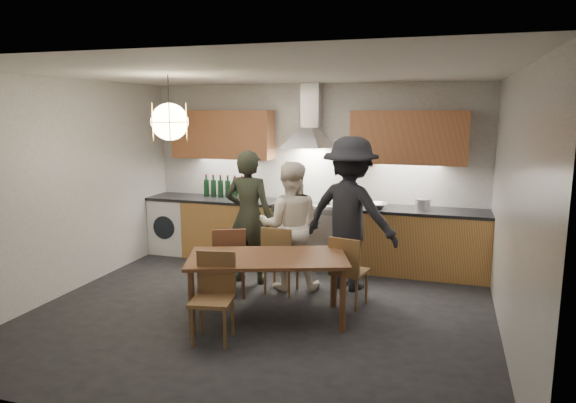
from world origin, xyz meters
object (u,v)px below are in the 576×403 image
(chair_back_left, at_px, (229,258))
(stock_pot, at_px, (423,205))
(chair_front, at_px, (214,290))
(wine_bottles, at_px, (228,187))
(dining_table, at_px, (268,264))
(person_right, at_px, (350,214))
(person_mid, at_px, (290,226))
(mixing_bowl, at_px, (376,205))
(person_left, at_px, (249,217))

(chair_back_left, height_order, stock_pot, stock_pot)
(chair_front, xyz_separation_m, wine_bottles, (-1.09, 2.79, 0.58))
(dining_table, bearing_deg, person_right, 43.86)
(person_mid, height_order, mixing_bowl, person_mid)
(mixing_bowl, relative_size, stock_pot, 1.52)
(mixing_bowl, xyz_separation_m, stock_pot, (0.62, 0.07, 0.03))
(chair_front, xyz_separation_m, mixing_bowl, (1.20, 2.60, 0.44))
(chair_front, height_order, stock_pot, stock_pot)
(chair_back_left, xyz_separation_m, wine_bottles, (-0.78, 1.73, 0.57))
(chair_front, bearing_deg, wine_bottles, 101.04)
(dining_table, xyz_separation_m, person_right, (0.64, 1.27, 0.33))
(person_mid, xyz_separation_m, wine_bottles, (-1.36, 1.17, 0.27))
(person_right, relative_size, mixing_bowl, 6.21)
(person_mid, bearing_deg, chair_back_left, 29.50)
(person_left, xyz_separation_m, wine_bottles, (-0.79, 1.11, 0.20))
(dining_table, bearing_deg, person_left, 100.99)
(chair_front, relative_size, person_right, 0.45)
(person_left, bearing_deg, stock_pot, -153.35)
(person_left, distance_m, mixing_bowl, 1.76)
(dining_table, relative_size, person_mid, 1.15)
(chair_front, xyz_separation_m, person_mid, (0.27, 1.62, 0.31))
(dining_table, relative_size, person_left, 1.07)
(dining_table, xyz_separation_m, wine_bottles, (-1.43, 2.21, 0.45))
(chair_front, distance_m, person_mid, 1.67)
(stock_pot, bearing_deg, wine_bottles, 177.62)
(person_right, bearing_deg, chair_back_left, 47.62)
(mixing_bowl, bearing_deg, stock_pot, 6.65)
(wine_bottles, bearing_deg, stock_pot, -2.38)
(mixing_bowl, bearing_deg, chair_back_left, -134.41)
(stock_pot, bearing_deg, person_left, -155.10)
(chair_front, bearing_deg, person_left, 89.91)
(dining_table, bearing_deg, mixing_bowl, 47.68)
(person_mid, height_order, person_right, person_right)
(person_mid, bearing_deg, chair_front, 65.95)
(person_mid, bearing_deg, mixing_bowl, -148.10)
(mixing_bowl, distance_m, stock_pot, 0.63)
(person_right, xyz_separation_m, stock_pot, (0.83, 0.82, 0.02))
(wine_bottles, bearing_deg, person_right, -24.34)
(person_left, height_order, mixing_bowl, person_left)
(chair_front, bearing_deg, chair_back_left, 95.91)
(mixing_bowl, height_order, stock_pot, stock_pot)
(person_left, bearing_deg, mixing_bowl, -146.95)
(person_right, bearing_deg, chair_front, 78.13)
(chair_front, bearing_deg, dining_table, 48.93)
(person_left, bearing_deg, person_mid, 175.26)
(person_left, height_order, person_mid, person_left)
(wine_bottles, bearing_deg, person_left, -54.59)
(stock_pot, relative_size, wine_bottles, 0.25)
(chair_front, height_order, person_mid, person_mid)
(person_right, distance_m, mixing_bowl, 0.77)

